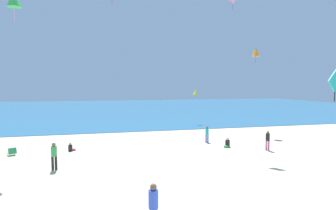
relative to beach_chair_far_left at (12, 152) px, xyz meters
name	(u,v)px	position (x,y,z in m)	size (l,w,h in m)	color
ground_plane	(160,156)	(10.57, -2.45, -0.27)	(120.00, 120.00, 0.00)	beige
ocean_water	(125,108)	(10.57, 37.63, -0.24)	(120.00, 60.00, 0.05)	teal
beach_chair_far_left	(12,152)	(0.00, 0.00, 0.00)	(0.78, 0.82, 0.60)	#2D9956
person_0	(207,133)	(15.58, 0.93, 0.58)	(0.39, 0.39, 1.47)	blue
person_1	(71,148)	(4.01, 0.47, -0.02)	(0.60, 0.47, 0.67)	black
person_2	(153,204)	(8.42, -12.10, 0.74)	(0.47, 0.47, 1.75)	black
person_3	(54,154)	(3.67, -4.14, 0.71)	(0.42, 0.42, 1.70)	black
person_4	(268,139)	(19.19, -2.85, 0.63)	(0.41, 0.41, 1.56)	#D8599E
person_5	(227,144)	(16.59, -1.11, 0.03)	(0.69, 0.68, 0.80)	black
kite_yellow	(195,92)	(18.28, 11.98, 3.98)	(0.87, 0.78, 1.49)	yellow
kite_teal	(335,81)	(14.17, -13.73, 5.02)	(0.73, 0.22, 1.04)	#1EADAD
kite_orange	(256,52)	(22.25, 4.16, 8.41)	(1.09, 1.11, 1.65)	orange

